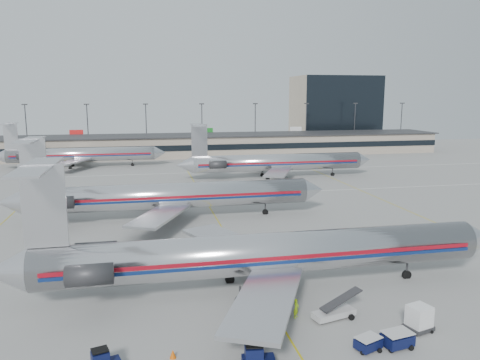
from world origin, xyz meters
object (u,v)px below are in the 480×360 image
object	(u,v)px
tug_center	(256,357)
uld_container	(419,318)
belt_loader	(335,312)
jet_foreground	(257,254)
jet_second_row	(165,196)

from	to	relation	value
tug_center	uld_container	distance (m)	13.55
belt_loader	uld_container	bearing A→B (deg)	-44.20
uld_container	belt_loader	bearing A→B (deg)	135.02
jet_foreground	uld_container	bearing A→B (deg)	-42.74
jet_second_row	uld_container	world-z (taller)	jet_second_row
jet_foreground	uld_container	xyz separation A→B (m)	(10.40, -9.61, -2.60)
jet_foreground	tug_center	xyz separation A→B (m)	(-2.94, -12.01, -2.80)
jet_foreground	uld_container	size ratio (longest dim) A/B	21.23
uld_container	belt_loader	size ratio (longest dim) A/B	0.51
uld_container	belt_loader	world-z (taller)	belt_loader
belt_loader	tug_center	bearing A→B (deg)	-159.43
uld_container	belt_loader	xyz separation A→B (m)	(-5.50, 3.12, -0.41)
jet_foreground	jet_second_row	distance (m)	28.11
uld_container	jet_second_row	bearing A→B (deg)	99.69
jet_second_row	tug_center	world-z (taller)	jet_second_row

